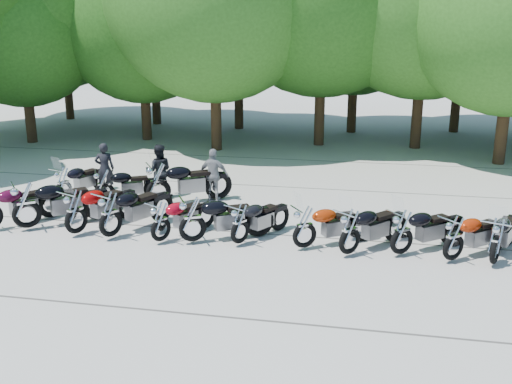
% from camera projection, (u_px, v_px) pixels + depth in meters
% --- Properties ---
extents(ground, '(90.00, 90.00, 0.00)m').
position_uv_depth(ground, '(244.00, 255.00, 13.85)').
color(ground, gray).
rests_on(ground, ground).
extents(tree_1, '(6.97, 6.97, 8.55)m').
position_uv_depth(tree_1, '(20.00, 24.00, 25.25)').
color(tree_1, '#3A2614').
rests_on(tree_1, ground).
extents(tree_2, '(7.31, 7.31, 8.97)m').
position_uv_depth(tree_2, '(141.00, 18.00, 25.82)').
color(tree_2, '#3A2614').
rests_on(tree_2, ground).
extents(tree_9, '(7.59, 7.59, 9.32)m').
position_uv_depth(tree_9, '(62.00, 14.00, 31.39)').
color(tree_9, '#3A2614').
rests_on(tree_9, ground).
extents(tree_10, '(7.78, 7.78, 9.55)m').
position_uv_depth(tree_10, '(152.00, 11.00, 29.81)').
color(tree_10, '#3A2614').
rests_on(tree_10, ground).
extents(tree_11, '(7.56, 7.56, 9.28)m').
position_uv_depth(tree_11, '(238.00, 14.00, 28.51)').
color(tree_11, '#3A2614').
rests_on(tree_11, ground).
extents(tree_12, '(7.88, 7.88, 9.67)m').
position_uv_depth(tree_12, '(356.00, 9.00, 27.47)').
color(tree_12, '#3A2614').
rests_on(tree_12, ground).
extents(tree_13, '(8.31, 8.31, 10.20)m').
position_uv_depth(tree_13, '(465.00, 2.00, 27.44)').
color(tree_13, '#3A2614').
rests_on(tree_13, ground).
extents(motorcycle_1, '(2.46, 2.23, 1.44)m').
position_uv_depth(motorcycle_1, '(26.00, 204.00, 15.29)').
color(motorcycle_1, black).
rests_on(motorcycle_1, ground).
extents(motorcycle_2, '(1.63, 2.44, 1.33)m').
position_uv_depth(motorcycle_2, '(75.00, 210.00, 14.93)').
color(motorcycle_2, '#970505').
rests_on(motorcycle_2, ground).
extents(motorcycle_3, '(1.72, 2.46, 1.35)m').
position_uv_depth(motorcycle_3, '(110.00, 213.00, 14.70)').
color(motorcycle_3, black).
rests_on(motorcycle_3, ground).
extents(motorcycle_4, '(1.60, 2.09, 1.17)m').
position_uv_depth(motorcycle_4, '(160.00, 220.00, 14.44)').
color(motorcycle_4, '#9E0516').
rests_on(motorcycle_4, ground).
extents(motorcycle_5, '(2.39, 1.77, 1.33)m').
position_uv_depth(motorcycle_5, '(192.00, 218.00, 14.37)').
color(motorcycle_5, black).
rests_on(motorcycle_5, ground).
extents(motorcycle_6, '(1.60, 2.08, 1.16)m').
position_uv_depth(motorcycle_6, '(240.00, 223.00, 14.30)').
color(motorcycle_6, black).
rests_on(motorcycle_6, ground).
extents(motorcycle_7, '(2.14, 1.72, 1.21)m').
position_uv_depth(motorcycle_7, '(305.00, 226.00, 14.01)').
color(motorcycle_7, '#902505').
rests_on(motorcycle_7, ground).
extents(motorcycle_8, '(1.98, 2.12, 1.26)m').
position_uv_depth(motorcycle_8, '(350.00, 231.00, 13.62)').
color(motorcycle_8, black).
rests_on(motorcycle_8, ground).
extents(motorcycle_9, '(2.13, 1.90, 1.24)m').
position_uv_depth(motorcycle_9, '(402.00, 231.00, 13.62)').
color(motorcycle_9, black).
rests_on(motorcycle_9, ground).
extents(motorcycle_10, '(2.04, 1.91, 1.21)m').
position_uv_depth(motorcycle_10, '(454.00, 237.00, 13.28)').
color(motorcycle_10, '#942005').
rests_on(motorcycle_10, ground).
extents(motorcycle_11, '(1.44, 2.26, 1.23)m').
position_uv_depth(motorcycle_11, '(496.00, 240.00, 13.09)').
color(motorcycle_11, black).
rests_on(motorcycle_11, ground).
extents(motorcycle_13, '(1.36, 2.20, 1.19)m').
position_uv_depth(motorcycle_13, '(63.00, 183.00, 17.72)').
color(motorcycle_13, black).
rests_on(motorcycle_13, ground).
extents(motorcycle_14, '(2.14, 1.51, 1.18)m').
position_uv_depth(motorcycle_14, '(104.00, 185.00, 17.54)').
color(motorcycle_14, black).
rests_on(motorcycle_14, ground).
extents(motorcycle_15, '(2.56, 2.01, 1.43)m').
position_uv_depth(motorcycle_15, '(158.00, 182.00, 17.35)').
color(motorcycle_15, black).
rests_on(motorcycle_15, ground).
extents(rider_0, '(0.68, 0.55, 1.61)m').
position_uv_depth(rider_0, '(105.00, 168.00, 18.56)').
color(rider_0, black).
rests_on(rider_0, ground).
extents(rider_1, '(0.93, 0.81, 1.65)m').
position_uv_depth(rider_1, '(159.00, 171.00, 18.18)').
color(rider_1, black).
rests_on(rider_1, ground).
extents(rider_2, '(0.96, 0.46, 1.59)m').
position_uv_depth(rider_2, '(214.00, 175.00, 17.83)').
color(rider_2, gray).
rests_on(rider_2, ground).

